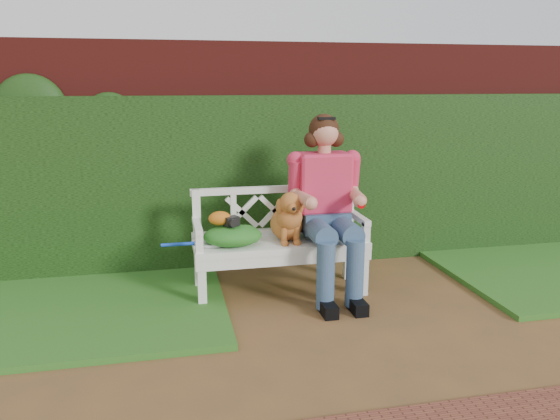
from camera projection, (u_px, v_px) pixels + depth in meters
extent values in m
plane|color=brown|center=(381.00, 330.00, 4.11)|extent=(60.00, 60.00, 0.00)
cube|color=#5A1814|center=(315.00, 153.00, 5.66)|extent=(10.00, 0.30, 2.20)
cube|color=#2E611E|center=(320.00, 181.00, 5.51)|extent=(10.00, 0.18, 1.70)
cube|color=#2D6021|center=(64.00, 307.00, 4.47)|extent=(2.60, 2.00, 0.05)
cube|color=black|center=(231.00, 221.00, 4.57)|extent=(0.14, 0.12, 0.08)
ellipsoid|color=#BB6014|center=(220.00, 218.00, 4.57)|extent=(0.22, 0.19, 0.12)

